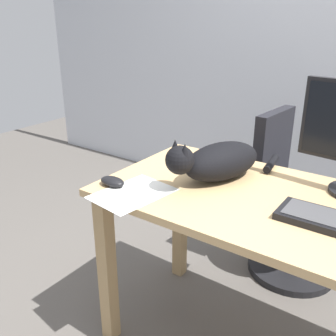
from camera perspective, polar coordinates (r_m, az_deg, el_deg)
desk at (r=1.48m, az=15.88°, el=-9.01°), size 1.34×0.68×0.75m
office_chair at (r=2.20m, az=17.88°, el=-5.68°), size 0.48×0.48×0.91m
cat at (r=1.53m, az=7.50°, el=1.07°), size 0.30×0.58×0.20m
computer_mouse at (r=1.50m, az=-8.38°, el=-2.03°), size 0.11×0.06×0.04m
paper_sheet at (r=1.44m, az=-5.36°, el=-3.82°), size 0.25×0.32×0.00m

